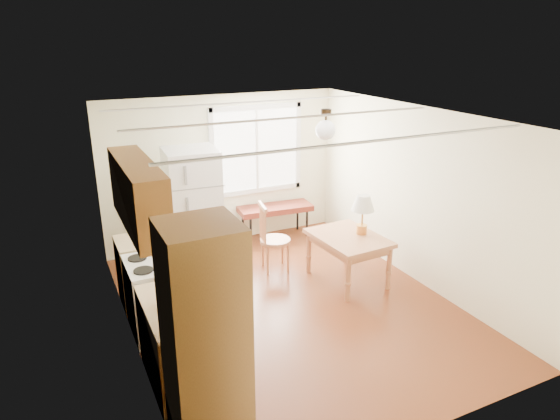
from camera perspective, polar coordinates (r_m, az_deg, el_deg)
room_shell at (r=6.19m, az=1.24°, el=-0.88°), size 4.60×5.60×2.62m
kitchen_run at (r=5.29m, az=-12.61°, el=-10.03°), size 0.65×3.40×2.20m
window_unit at (r=8.50m, az=-2.69°, el=6.90°), size 1.64×0.05×1.51m
pendant_light at (r=6.59m, az=5.22°, el=9.22°), size 0.26×0.26×0.40m
refrigerator at (r=7.60m, az=-9.87°, el=0.11°), size 0.81×0.81×1.83m
bench at (r=8.65m, az=-0.56°, el=0.07°), size 1.31×0.58×0.59m
dining_table at (r=7.17m, az=7.81°, el=-3.72°), size 0.91×1.17×0.70m
chair at (r=7.43m, az=-1.30°, el=-2.66°), size 0.48×0.48×1.05m
table_lamp at (r=7.10m, az=9.46°, el=0.45°), size 0.33×0.33×0.57m
coffee_maker at (r=4.74m, az=-11.29°, el=-10.83°), size 0.25×0.30×0.39m
kettle at (r=5.07m, az=-12.92°, el=-9.30°), size 0.13×0.13×0.26m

